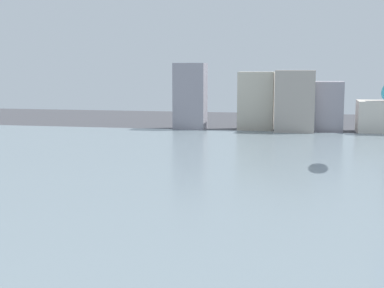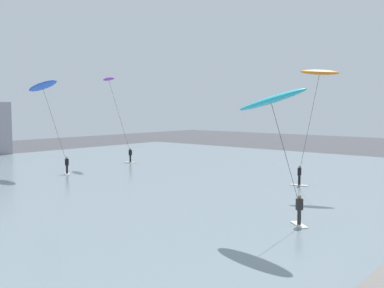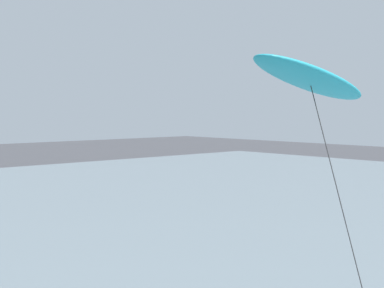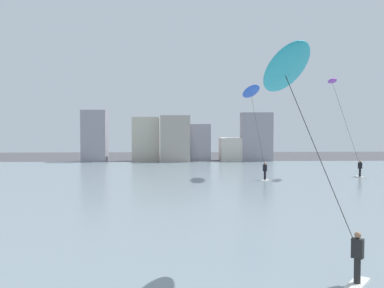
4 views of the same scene
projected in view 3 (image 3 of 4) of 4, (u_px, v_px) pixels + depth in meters
kitesurfer_cyan at (314, 93)px, 14.85m from camera, size 3.57×3.99×7.39m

